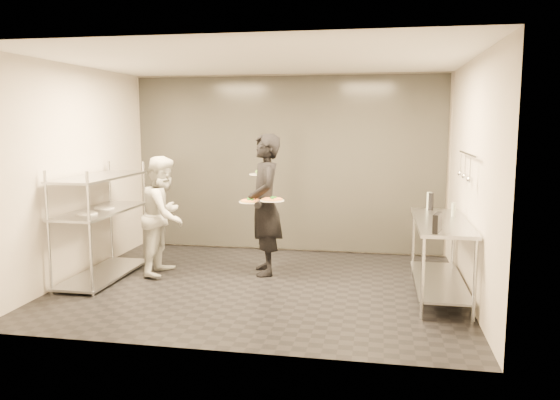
% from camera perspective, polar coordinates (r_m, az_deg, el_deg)
% --- Properties ---
extents(room_shell, '(5.00, 4.00, 2.80)m').
position_cam_1_polar(room_shell, '(7.88, -0.25, 3.35)').
color(room_shell, black).
rests_on(room_shell, ground).
extents(pass_rack, '(0.60, 1.60, 1.50)m').
position_cam_1_polar(pass_rack, '(7.57, -18.18, -2.09)').
color(pass_rack, silver).
rests_on(pass_rack, ground).
extents(prep_counter, '(0.60, 1.80, 0.92)m').
position_cam_1_polar(prep_counter, '(6.74, 16.42, -4.50)').
color(prep_counter, silver).
rests_on(prep_counter, ground).
extents(utensil_rail, '(0.07, 1.20, 0.31)m').
position_cam_1_polar(utensil_rail, '(6.63, 18.87, 3.25)').
color(utensil_rail, silver).
rests_on(utensil_rail, room_shell).
extents(waiter, '(0.65, 0.80, 1.91)m').
position_cam_1_polar(waiter, '(7.37, -1.58, -0.49)').
color(waiter, black).
rests_on(waiter, ground).
extents(chef, '(0.62, 0.79, 1.61)m').
position_cam_1_polar(chef, '(7.58, -12.01, -1.58)').
color(chef, beige).
rests_on(chef, ground).
extents(pizza_plate_near, '(0.32, 0.32, 0.05)m').
position_cam_1_polar(pizza_plate_near, '(7.23, -3.03, -0.12)').
color(pizza_plate_near, white).
rests_on(pizza_plate_near, waiter).
extents(pizza_plate_far, '(0.32, 0.32, 0.05)m').
position_cam_1_polar(pizza_plate_far, '(7.13, -0.84, 0.03)').
color(pizza_plate_far, white).
rests_on(pizza_plate_far, waiter).
extents(salad_plate, '(0.31, 0.31, 0.07)m').
position_cam_1_polar(salad_plate, '(7.61, -2.07, 2.83)').
color(salad_plate, white).
rests_on(salad_plate, waiter).
extents(pos_monitor, '(0.13, 0.28, 0.20)m').
position_cam_1_polar(pos_monitor, '(5.94, 16.13, -2.29)').
color(pos_monitor, black).
rests_on(pos_monitor, prep_counter).
extents(bottle_green, '(0.06, 0.06, 0.23)m').
position_cam_1_polar(bottle_green, '(7.44, 15.31, -0.07)').
color(bottle_green, gray).
rests_on(bottle_green, prep_counter).
extents(bottle_clear, '(0.05, 0.05, 0.17)m').
position_cam_1_polar(bottle_clear, '(6.94, 17.66, -0.98)').
color(bottle_clear, gray).
rests_on(bottle_clear, prep_counter).
extents(bottle_dark, '(0.07, 0.07, 0.23)m').
position_cam_1_polar(bottle_dark, '(7.37, 15.50, -0.17)').
color(bottle_dark, black).
rests_on(bottle_dark, prep_counter).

